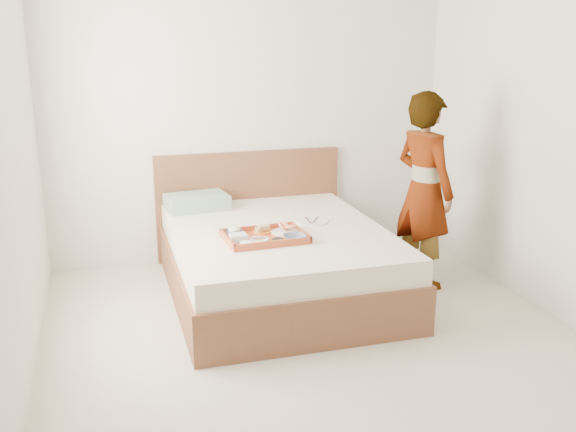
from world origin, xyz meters
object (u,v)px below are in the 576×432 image
(tray, at_px, (265,236))
(person, at_px, (424,191))
(bed, at_px, (278,261))
(dinner_plate, at_px, (312,221))

(tray, bearing_deg, person, 2.59)
(bed, height_order, dinner_plate, dinner_plate)
(dinner_plate, height_order, person, person)
(tray, relative_size, person, 0.37)
(tray, distance_m, dinner_plate, 0.57)
(tray, xyz_separation_m, person, (1.31, 0.14, 0.21))
(tray, bearing_deg, dinner_plate, 32.42)
(bed, xyz_separation_m, dinner_plate, (0.30, 0.09, 0.27))
(dinner_plate, xyz_separation_m, person, (0.85, -0.20, 0.23))
(tray, height_order, person, person)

